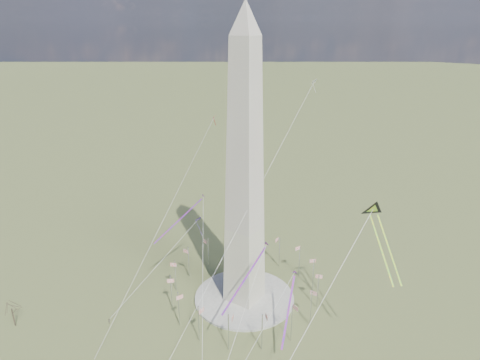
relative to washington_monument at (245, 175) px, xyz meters
The scene contains 13 objects.
ground 47.95m from the washington_monument, ahead, with size 2000.00×2000.00×0.00m, color #4B562B.
plaza 47.55m from the washington_monument, ahead, with size 36.00×36.00×0.80m, color #AFADA0.
washington_monument is the anchor object (origin of this frame).
flagpole_ring 40.68m from the washington_monument, 169.63° to the right, with size 54.40×54.40×13.00m.
tree_far 87.56m from the washington_monument, 135.36° to the right, with size 5.80×5.80×10.14m.
person_west 66.62m from the washington_monument, 129.59° to the right, with size 0.86×0.67×1.78m, color gray.
kite_delta_black 41.75m from the washington_monument, ahead, with size 17.62×18.93×17.38m.
kite_diamond_purple 40.30m from the washington_monument, 162.21° to the left, with size 2.08×2.95×8.66m.
kite_streamer_left 30.02m from the washington_monument, 50.65° to the right, with size 3.35×21.75×14.93m.
kite_streamer_mid 28.10m from the washington_monument, 166.88° to the right, with size 8.81×19.64×14.19m.
kite_streamer_right 41.60m from the washington_monument, 18.12° to the right, with size 7.75×20.57×14.57m.
kite_small_red 57.13m from the washington_monument, 136.77° to the left, with size 1.47×1.76×4.68m.
kite_small_white 46.26m from the washington_monument, 82.10° to the left, with size 1.70×2.44×5.09m.
Camera 1 is at (70.83, -109.07, 95.38)m, focal length 32.00 mm.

